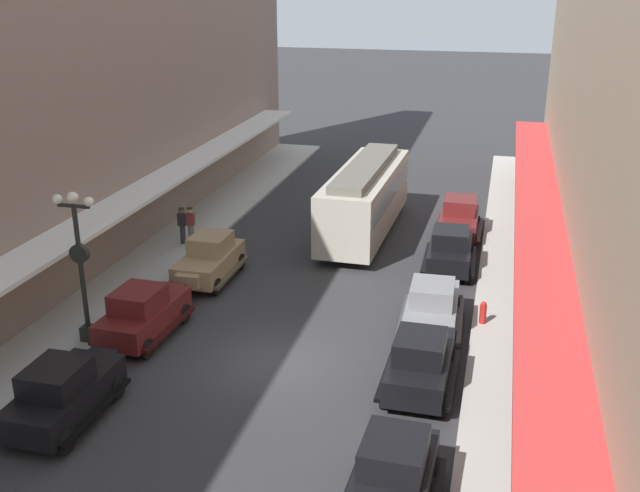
% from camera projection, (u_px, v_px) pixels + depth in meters
% --- Properties ---
extents(ground_plane, '(200.00, 200.00, 0.00)m').
position_uv_depth(ground_plane, '(275.00, 362.00, 23.84)').
color(ground_plane, '#2D2D30').
extents(sidewalk_left, '(3.00, 60.00, 0.15)m').
position_uv_depth(sidewalk_left, '(66.00, 333.00, 25.52)').
color(sidewalk_left, '#A8A59E').
rests_on(sidewalk_left, ground).
extents(sidewalk_right, '(3.00, 60.00, 0.15)m').
position_uv_depth(sidewalk_right, '(515.00, 389.00, 22.11)').
color(sidewalk_right, '#A8A59E').
rests_on(sidewalk_right, ground).
extents(parked_car_0, '(2.15, 4.26, 1.84)m').
position_uv_depth(parked_car_0, '(459.00, 218.00, 34.68)').
color(parked_car_0, '#591919').
rests_on(parked_car_0, ground).
extents(parked_car_1, '(2.24, 4.30, 1.84)m').
position_uv_depth(parked_car_1, '(432.00, 305.00, 25.61)').
color(parked_car_1, slate).
rests_on(parked_car_1, ground).
extents(parked_car_2, '(2.23, 4.29, 1.84)m').
position_uv_depth(parked_car_2, '(450.00, 248.00, 30.89)').
color(parked_car_2, black).
rests_on(parked_car_2, ground).
extents(parked_car_3, '(2.18, 4.27, 1.84)m').
position_uv_depth(parked_car_3, '(420.00, 360.00, 22.02)').
color(parked_car_3, black).
rests_on(parked_car_3, ground).
extents(parked_car_4, '(2.29, 4.31, 1.84)m').
position_uv_depth(parked_car_4, '(143.00, 312.00, 25.15)').
color(parked_car_4, '#591919').
rests_on(parked_car_4, ground).
extents(parked_car_5, '(2.15, 4.26, 1.84)m').
position_uv_depth(parked_car_5, '(63.00, 391.00, 20.40)').
color(parked_car_5, black).
rests_on(parked_car_5, ground).
extents(parked_car_6, '(2.15, 4.26, 1.84)m').
position_uv_depth(parked_car_6, '(209.00, 258.00, 29.88)').
color(parked_car_6, '#997F5B').
rests_on(parked_car_6, ground).
extents(parked_car_7, '(2.25, 4.30, 1.84)m').
position_uv_depth(parked_car_7, '(392.00, 478.00, 16.89)').
color(parked_car_7, black).
rests_on(parked_car_7, ground).
extents(streetcar, '(2.74, 9.66, 3.46)m').
position_uv_depth(streetcar, '(365.00, 196.00, 34.68)').
color(streetcar, '#ADA899').
rests_on(streetcar, ground).
extents(lamp_post_with_clock, '(1.42, 0.44, 5.16)m').
position_uv_depth(lamp_post_with_clock, '(80.00, 261.00, 23.95)').
color(lamp_post_with_clock, black).
rests_on(lamp_post_with_clock, sidewalk_left).
extents(fire_hydrant, '(0.24, 0.24, 0.82)m').
position_uv_depth(fire_hydrant, '(483.00, 312.00, 25.98)').
color(fire_hydrant, '#B21E19').
rests_on(fire_hydrant, sidewalk_right).
extents(pedestrian_0, '(0.36, 0.28, 1.67)m').
position_uv_depth(pedestrian_0, '(550.00, 375.00, 21.08)').
color(pedestrian_0, '#2D2D33').
rests_on(pedestrian_0, sidewalk_right).
extents(pedestrian_1, '(0.36, 0.28, 1.67)m').
position_uv_depth(pedestrian_1, '(191.00, 225.00, 33.50)').
color(pedestrian_1, slate).
rests_on(pedestrian_1, sidewalk_left).
extents(pedestrian_2, '(0.36, 0.28, 1.67)m').
position_uv_depth(pedestrian_2, '(182.00, 225.00, 33.44)').
color(pedestrian_2, '#2D2D33').
rests_on(pedestrian_2, sidewalk_left).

